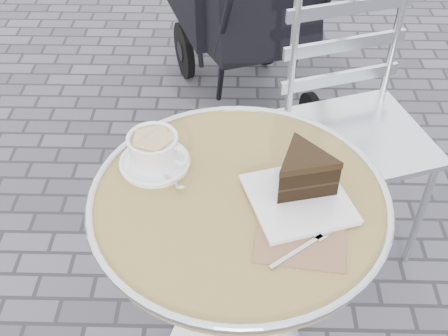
{
  "coord_description": "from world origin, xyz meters",
  "views": [
    {
      "loc": [
        -0.01,
        -0.93,
        1.67
      ],
      "look_at": [
        -0.04,
        0.05,
        0.78
      ],
      "focal_mm": 45.0,
      "sensor_mm": 36.0,
      "label": 1
    }
  ],
  "objects_px": {
    "cafe_table": "(238,242)",
    "baby_stroller": "(241,4)",
    "cappuccino_set": "(155,153)",
    "cake_plate_set": "(303,179)",
    "bistro_chair": "(350,96)"
  },
  "relations": [
    {
      "from": "cappuccino_set",
      "to": "baby_stroller",
      "type": "height_order",
      "value": "baby_stroller"
    },
    {
      "from": "cappuccino_set",
      "to": "bistro_chair",
      "type": "xyz_separation_m",
      "value": [
        0.58,
        0.51,
        -0.18
      ]
    },
    {
      "from": "bistro_chair",
      "to": "baby_stroller",
      "type": "distance_m",
      "value": 0.94
    },
    {
      "from": "cappuccino_set",
      "to": "baby_stroller",
      "type": "bearing_deg",
      "value": 98.46
    },
    {
      "from": "cafe_table",
      "to": "baby_stroller",
      "type": "distance_m",
      "value": 1.49
    },
    {
      "from": "cafe_table",
      "to": "bistro_chair",
      "type": "bearing_deg",
      "value": 59.17
    },
    {
      "from": "bistro_chair",
      "to": "cafe_table",
      "type": "bearing_deg",
      "value": -139.27
    },
    {
      "from": "cake_plate_set",
      "to": "baby_stroller",
      "type": "xyz_separation_m",
      "value": [
        -0.14,
        1.47,
        -0.3
      ]
    },
    {
      "from": "cake_plate_set",
      "to": "baby_stroller",
      "type": "bearing_deg",
      "value": 77.5
    },
    {
      "from": "bistro_chair",
      "to": "cappuccino_set",
      "type": "bearing_deg",
      "value": -157.07
    },
    {
      "from": "cafe_table",
      "to": "cake_plate_set",
      "type": "height_order",
      "value": "cake_plate_set"
    },
    {
      "from": "cake_plate_set",
      "to": "baby_stroller",
      "type": "height_order",
      "value": "baby_stroller"
    },
    {
      "from": "cafe_table",
      "to": "cake_plate_set",
      "type": "bearing_deg",
      "value": 3.67
    },
    {
      "from": "cappuccino_set",
      "to": "cafe_table",
      "type": "bearing_deg",
      "value": -9.92
    },
    {
      "from": "cake_plate_set",
      "to": "bistro_chair",
      "type": "bearing_deg",
      "value": 51.99
    }
  ]
}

